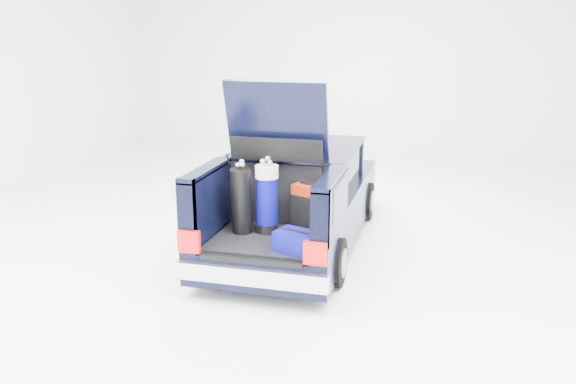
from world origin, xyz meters
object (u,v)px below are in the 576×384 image
(car, at_px, (298,198))
(blue_golf_bag, at_px, (267,198))
(red_suitcase, at_px, (309,208))
(blue_duffel, at_px, (298,242))
(black_golf_bag, at_px, (241,201))

(car, distance_m, blue_golf_bag, 1.42)
(red_suitcase, distance_m, blue_duffel, 0.78)
(car, xyz_separation_m, black_golf_bag, (-0.37, -1.48, 0.34))
(blue_golf_bag, bearing_deg, red_suitcase, 11.21)
(blue_golf_bag, bearing_deg, black_golf_bag, -166.43)
(red_suitcase, xyz_separation_m, blue_duffel, (0.05, -0.76, -0.18))
(blue_golf_bag, bearing_deg, car, 78.91)
(car, height_order, blue_golf_bag, car)
(car, relative_size, blue_duffel, 8.05)
(black_golf_bag, bearing_deg, blue_golf_bag, 18.92)
(black_golf_bag, xyz_separation_m, blue_duffel, (0.83, -0.47, -0.30))
(blue_golf_bag, distance_m, blue_duffel, 0.86)
(car, bearing_deg, blue_golf_bag, -92.92)
(car, relative_size, blue_golf_bag, 4.82)
(black_golf_bag, xyz_separation_m, blue_golf_bag, (0.30, 0.12, 0.02))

